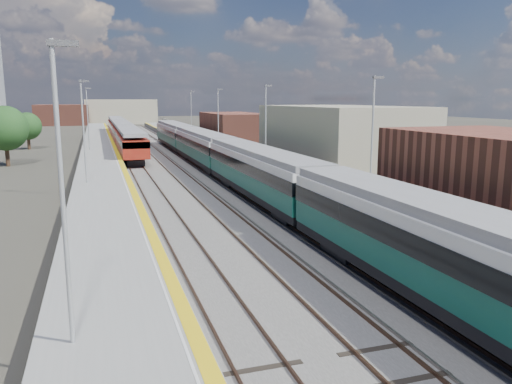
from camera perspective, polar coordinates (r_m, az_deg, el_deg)
name	(u,v)px	position (r m, az deg, el deg)	size (l,w,h in m)	color
ground	(186,164)	(55.96, -7.99, 3.14)	(320.00, 320.00, 0.00)	#47443A
ballast_bed	(163,162)	(58.08, -10.61, 3.36)	(10.50, 155.00, 0.06)	#565451
tracks	(166,160)	(59.80, -10.25, 3.65)	(8.96, 160.00, 0.17)	#4C3323
platform_right	(227,156)	(59.41, -3.39, 4.17)	(4.70, 155.00, 8.52)	slate
platform_left	(100,160)	(57.58, -17.36, 3.49)	(4.30, 155.00, 8.52)	slate
buildings	(58,85)	(143.62, -21.67, 11.28)	(72.00, 185.50, 40.00)	brown
green_train	(226,156)	(44.26, -3.46, 4.14)	(2.84, 79.04, 3.12)	black
red_train	(122,132)	(80.61, -15.07, 6.63)	(2.80, 56.79, 3.53)	black
tree_b	(5,128)	(59.79, -26.77, 6.52)	(4.78, 4.78, 6.48)	#382619
tree_c	(27,126)	(78.91, -24.66, 6.85)	(3.90, 3.90, 5.28)	#382619
tree_d	(311,124)	(72.41, 6.35, 7.68)	(4.18, 4.18, 5.66)	#382619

